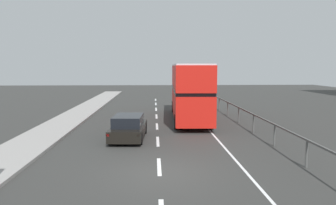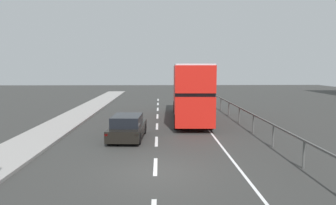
{
  "view_description": "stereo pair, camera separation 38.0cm",
  "coord_description": "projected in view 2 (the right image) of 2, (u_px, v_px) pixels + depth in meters",
  "views": [
    {
      "loc": [
        -0.2,
        -12.2,
        4.14
      ],
      "look_at": [
        0.76,
        9.53,
        1.69
      ],
      "focal_mm": 34.01,
      "sensor_mm": 36.0,
      "label": 1
    },
    {
      "loc": [
        0.18,
        -12.21,
        4.14
      ],
      "look_at": [
        0.76,
        9.53,
        1.69
      ],
      "focal_mm": 34.01,
      "sensor_mm": 36.0,
      "label": 2
    }
  ],
  "objects": [
    {
      "name": "hatchback_car_near",
      "position": [
        128.0,
        127.0,
        18.33
      ],
      "size": [
        2.02,
        4.32,
        1.39
      ],
      "rotation": [
        0.0,
        0.0,
        -0.06
      ],
      "color": "black",
      "rests_on": "ground"
    },
    {
      "name": "double_decker_bus_red",
      "position": [
        190.0,
        90.0,
        24.82
      ],
      "size": [
        2.93,
        11.11,
        4.33
      ],
      "rotation": [
        0.0,
        0.0,
        -0.04
      ],
      "color": "red",
      "rests_on": "ground"
    },
    {
      "name": "ground_plane",
      "position": [
        155.0,
        173.0,
        12.6
      ],
      "size": [
        73.65,
        120.0,
        0.1
      ],
      "primitive_type": "cube",
      "color": "#323230"
    },
    {
      "name": "bridge_side_railing",
      "position": [
        246.0,
        114.0,
        21.59
      ],
      "size": [
        0.1,
        42.0,
        1.2
      ],
      "color": "#4E4F4D",
      "rests_on": "ground"
    },
    {
      "name": "lane_paint_markings",
      "position": [
        188.0,
        130.0,
        20.96
      ],
      "size": [
        3.56,
        46.0,
        0.01
      ],
      "color": "silver",
      "rests_on": "ground"
    }
  ]
}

